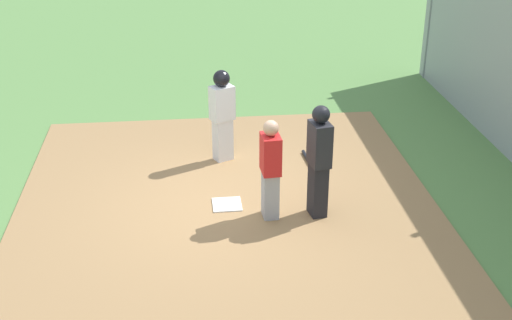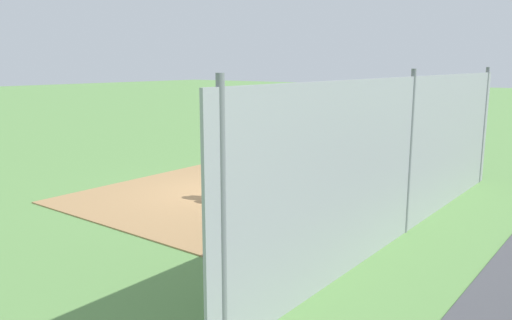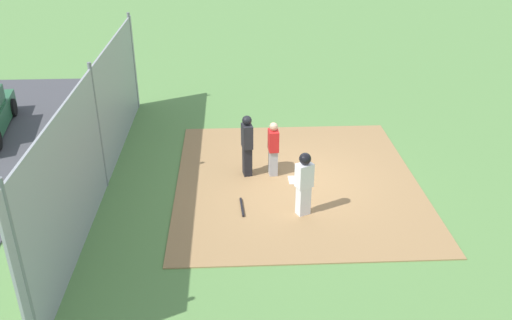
{
  "view_description": "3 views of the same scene",
  "coord_description": "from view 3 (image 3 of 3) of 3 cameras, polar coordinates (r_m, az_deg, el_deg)",
  "views": [
    {
      "loc": [
        -9.06,
        0.53,
        5.1
      ],
      "look_at": [
        0.05,
        -0.45,
        0.74
      ],
      "focal_mm": 47.66,
      "sensor_mm": 36.0,
      "label": 1
    },
    {
      "loc": [
        -9.85,
        -8.75,
        3.45
      ],
      "look_at": [
        0.62,
        -0.66,
        0.92
      ],
      "focal_mm": 35.5,
      "sensor_mm": 36.0,
      "label": 2
    },
    {
      "loc": [
        12.66,
        -1.71,
        7.06
      ],
      "look_at": [
        0.54,
        -1.12,
        0.94
      ],
      "focal_mm": 38.05,
      "sensor_mm": 36.0,
      "label": 3
    }
  ],
  "objects": [
    {
      "name": "ground_plane",
      "position": [
        14.59,
        4.3,
        -2.24
      ],
      "size": [
        140.0,
        140.0,
        0.0
      ],
      "primitive_type": "plane",
      "color": "#5B8947"
    },
    {
      "name": "dirt_infield",
      "position": [
        14.58,
        4.3,
        -2.19
      ],
      "size": [
        7.2,
        6.4,
        0.03
      ],
      "primitive_type": "cube",
      "color": "#9E774C",
      "rests_on": "ground_plane"
    },
    {
      "name": "home_plate",
      "position": [
        14.57,
        4.31,
        -2.1
      ],
      "size": [
        0.44,
        0.44,
        0.02
      ],
      "primitive_type": "cube",
      "rotation": [
        0.0,
        0.0,
        0.01
      ],
      "color": "white",
      "rests_on": "dirt_infield"
    },
    {
      "name": "catcher",
      "position": [
        14.51,
        1.83,
        1.25
      ],
      "size": [
        0.4,
        0.28,
        1.52
      ],
      "rotation": [
        0.0,
        0.0,
        1.63
      ],
      "color": "#9E9EA3",
      "rests_on": "dirt_infield"
    },
    {
      "name": "umpire",
      "position": [
        14.43,
        -0.94,
        1.66
      ],
      "size": [
        0.42,
        0.32,
        1.72
      ],
      "rotation": [
        0.0,
        0.0,
        1.74
      ],
      "color": "black",
      "rests_on": "dirt_infield"
    },
    {
      "name": "runner",
      "position": [
        12.7,
        5.09,
        -2.12
      ],
      "size": [
        0.4,
        0.46,
        1.61
      ],
      "rotation": [
        0.0,
        0.0,
        3.59
      ],
      "color": "silver",
      "rests_on": "dirt_infield"
    },
    {
      "name": "baseball_bat",
      "position": [
        13.3,
        -1.48,
        -4.97
      ],
      "size": [
        0.82,
        0.11,
        0.06
      ],
      "primitive_type": "cylinder",
      "rotation": [
        0.0,
        1.57,
        3.2
      ],
      "color": "black",
      "rests_on": "dirt_infield"
    },
    {
      "name": "backstop_fence",
      "position": [
        14.18,
        -16.22,
        3.04
      ],
      "size": [
        12.0,
        0.1,
        3.35
      ],
      "color": "#93999E",
      "rests_on": "ground_plane"
    }
  ]
}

